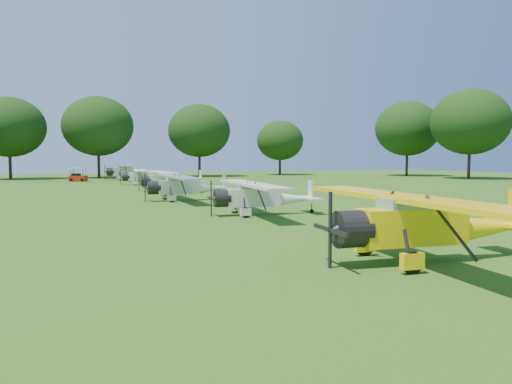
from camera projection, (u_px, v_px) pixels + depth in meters
The scene contains 9 objects.
ground at pixel (238, 216), 27.81m from camera, with size 160.00×160.00×0.00m, color #1F4912.
tree_belt at pixel (295, 75), 28.78m from camera, with size 137.36×130.27×14.52m.
aircraft_2 at pixel (426, 220), 15.58m from camera, with size 7.25×11.54×2.27m.
aircraft_3 at pixel (261, 194), 28.30m from camera, with size 6.35×10.10×1.98m.
aircraft_4 at pixel (185, 185), 37.66m from camera, with size 6.53×10.37×2.05m.
aircraft_5 at pixel (170, 179), 48.62m from camera, with size 6.48×10.29×2.03m.
aircraft_6 at pixel (145, 175), 59.13m from camera, with size 6.19×9.83×1.93m.
aircraft_7 at pixel (130, 170), 71.94m from camera, with size 7.59×12.09×2.38m.
golf_cart at pixel (78, 177), 67.32m from camera, with size 2.50×2.06×1.86m.
Camera 1 is at (-9.80, -25.87, 3.27)m, focal length 35.00 mm.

